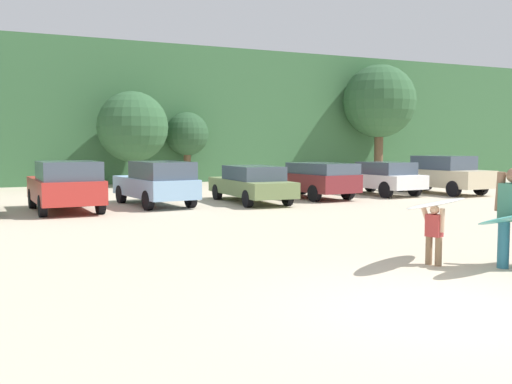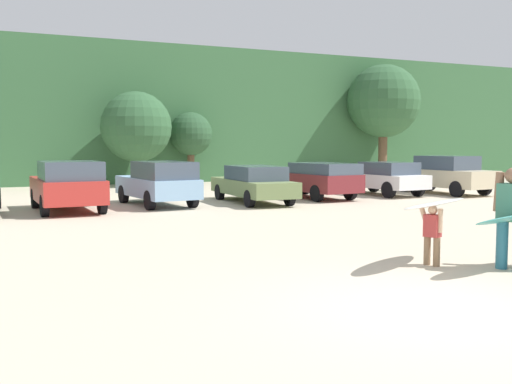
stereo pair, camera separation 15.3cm
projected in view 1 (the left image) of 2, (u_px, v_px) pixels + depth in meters
name	position (u px, v px, depth m)	size (l,w,h in m)	color
ground_plane	(436.00, 310.00, 7.81)	(120.00, 120.00, 0.00)	beige
hillside_ridge	(75.00, 117.00, 36.85)	(108.00, 12.00, 7.82)	#38663D
tree_center	(133.00, 127.00, 30.53)	(3.66, 3.66, 4.91)	brown
tree_far_left	(187.00, 134.00, 33.09)	(2.42, 2.42, 3.98)	brown
tree_right	(379.00, 102.00, 37.49)	(4.61, 4.61, 7.21)	brown
parked_car_red	(66.00, 186.00, 19.07)	(2.04, 4.18, 1.65)	#B72D28
parked_car_sky_blue	(157.00, 182.00, 20.95)	(2.14, 4.45, 1.59)	#84ADD1
parked_car_olive_green	(251.00, 183.00, 22.09)	(1.87, 4.84, 1.38)	#6B7F4C
parked_car_maroon	(311.00, 179.00, 23.97)	(2.24, 4.85, 1.45)	maroon
parked_car_white	(380.00, 177.00, 25.48)	(2.14, 4.36, 1.43)	white
parked_car_champagne	(440.00, 174.00, 26.26)	(2.26, 4.88, 1.68)	beige
person_child	(434.00, 231.00, 10.65)	(0.28, 0.46, 1.09)	#8C6B4C
surfboard_white	(437.00, 203.00, 10.61)	(2.33, 1.63, 0.19)	white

